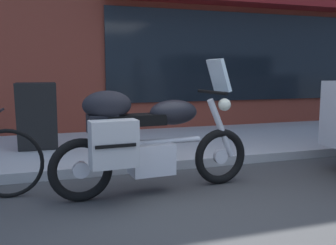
# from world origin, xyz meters

# --- Properties ---
(ground_plane) EXTENTS (80.00, 80.00, 0.00)m
(ground_plane) POSITION_xyz_m (0.00, 0.00, 0.00)
(ground_plane) COLOR #3C3C3C
(touring_motorcycle) EXTENTS (2.16, 0.76, 1.39)m
(touring_motorcycle) POSITION_xyz_m (-0.52, 0.57, 0.60)
(touring_motorcycle) COLOR black
(touring_motorcycle) RESTS_ON ground_plane
(sandwich_board_sign) EXTENTS (0.55, 0.42, 0.97)m
(sandwich_board_sign) POSITION_xyz_m (-1.58, 2.60, 0.61)
(sandwich_board_sign) COLOR black
(sandwich_board_sign) RESTS_ON sidewalk_curb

